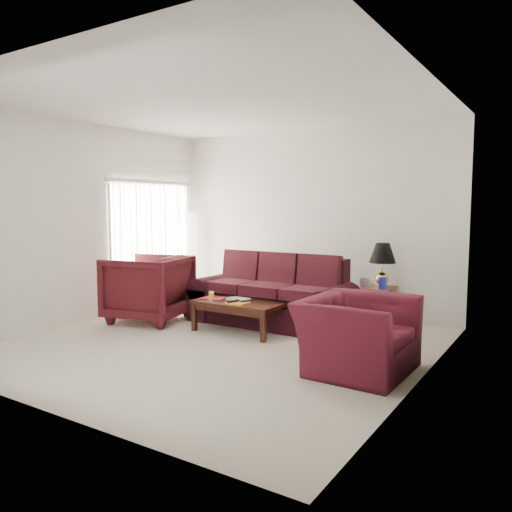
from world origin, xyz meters
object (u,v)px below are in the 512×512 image
Objects in this scene: sofa at (271,291)px; armchair_left at (148,288)px; armchair_right at (357,335)px; coffee_table at (238,317)px; end_table at (376,305)px; floor_lamp at (191,255)px.

armchair_left reaches higher than sofa.
coffee_table is (-1.98, 0.66, -0.17)m from armchair_right.
armchair_right is (0.55, -2.21, 0.12)m from end_table.
armchair_left is (-2.99, -1.71, 0.23)m from end_table.
armchair_right is (4.17, -2.26, -0.44)m from floor_lamp.
end_table is at bearing 29.50° from sofa.
armchair_right is 0.96× the size of coffee_table.
coffee_table is (-1.44, -1.55, -0.06)m from end_table.
armchair_right is at bearing -40.91° from sofa.
floor_lamp is (-3.62, 0.05, 0.56)m from end_table.
armchair_left is 1.58m from coffee_table.
floor_lamp is at bearing 62.82° from armchair_right.
coffee_table is at bearing -132.81° from end_table.
coffee_table is at bearing 82.06° from armchair_left.
sofa is at bearing 55.94° from armchair_right.
sofa is 4.40× the size of end_table.
sofa is 0.72m from coffee_table.
armchair_left is at bearing -160.28° from sofa.
coffee_table is at bearing -108.25° from sofa.
floor_lamp is at bearing 152.13° from sofa.
armchair_right is at bearing -16.48° from coffee_table.
sofa is 2.01× the size of armchair_right.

